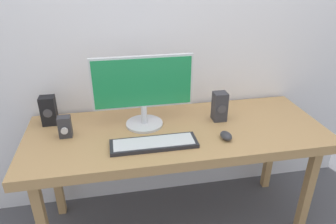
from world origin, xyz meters
TOP-DOWN VIEW (x-y plane):
  - ground_plane at (0.00, 0.00)m, footprint 6.00×6.00m
  - desk at (0.00, 0.00)m, footprint 1.78×0.68m
  - monitor at (-0.19, 0.10)m, footprint 0.59×0.22m
  - keyboard_primary at (-0.16, -0.15)m, footprint 0.48×0.15m
  - mouse at (0.25, -0.16)m, footprint 0.07×0.10m
  - speaker_right at (0.29, 0.07)m, footprint 0.08×0.08m
  - speaker_left at (-0.75, 0.21)m, footprint 0.09×0.08m
  - audio_controller at (-0.64, 0.04)m, footprint 0.07×0.07m

SIDE VIEW (x-z plane):
  - ground_plane at x=0.00m, z-range 0.00..0.00m
  - desk at x=0.00m, z-range 0.31..1.05m
  - keyboard_primary at x=-0.16m, z-range 0.74..0.77m
  - mouse at x=0.25m, z-range 0.74..0.79m
  - audio_controller at x=-0.64m, z-range 0.74..0.87m
  - speaker_left at x=-0.75m, z-range 0.74..0.92m
  - speaker_right at x=0.29m, z-range 0.74..0.93m
  - monitor at x=-0.19m, z-range 0.76..1.20m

